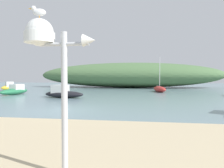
% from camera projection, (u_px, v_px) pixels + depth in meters
% --- Properties ---
extents(ground_plane, '(120.00, 120.00, 0.00)m').
position_uv_depth(ground_plane, '(64.00, 110.00, 13.04)').
color(ground_plane, gray).
extents(distant_hill, '(36.08, 10.39, 4.87)m').
position_uv_depth(distant_hill, '(129.00, 75.00, 41.05)').
color(distant_hill, '#517547').
rests_on(distant_hill, ground).
extents(mast_structure, '(1.39, 0.58, 3.03)m').
position_uv_depth(mast_structure, '(46.00, 45.00, 4.01)').
color(mast_structure, silver).
rests_on(mast_structure, beach_sand).
extents(seagull_on_radar, '(0.34, 0.18, 0.24)m').
position_uv_depth(seagull_on_radar, '(38.00, 11.00, 4.00)').
color(seagull_on_radar, orange).
rests_on(seagull_on_radar, mast_structure).
extents(motorboat_inner_mooring, '(4.32, 2.03, 1.28)m').
position_uv_depth(motorboat_inner_mooring, '(63.00, 93.00, 20.95)').
color(motorboat_inner_mooring, black).
rests_on(motorboat_inner_mooring, ground).
extents(sailboat_centre_water, '(2.05, 4.37, 4.81)m').
position_uv_depth(sailboat_centre_water, '(160.00, 89.00, 28.84)').
color(sailboat_centre_water, '#B72D28').
rests_on(sailboat_centre_water, ground).
extents(motorboat_west_reach, '(1.74, 4.51, 1.22)m').
position_uv_depth(motorboat_west_reach, '(15.00, 91.00, 24.65)').
color(motorboat_west_reach, '#287A4C').
rests_on(motorboat_west_reach, ground).
extents(motorboat_by_sandbar, '(2.44, 2.99, 1.34)m').
position_uv_depth(motorboat_by_sandbar, '(11.00, 87.00, 32.49)').
color(motorboat_by_sandbar, gold).
rests_on(motorboat_by_sandbar, ground).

